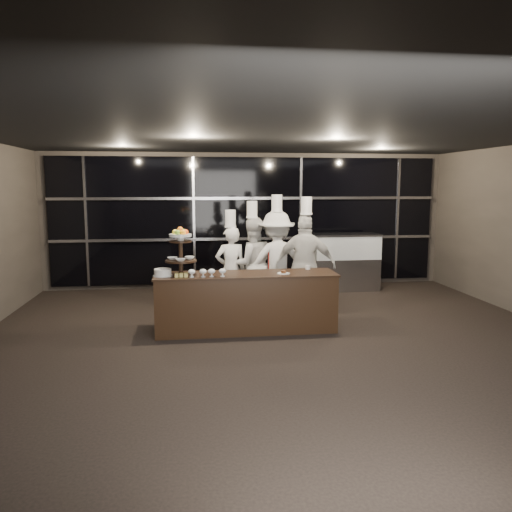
{
  "coord_description": "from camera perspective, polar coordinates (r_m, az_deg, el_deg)",
  "views": [
    {
      "loc": [
        -1.26,
        -6.16,
        2.29
      ],
      "look_at": [
        -0.23,
        1.77,
        1.15
      ],
      "focal_mm": 35.0,
      "sensor_mm": 36.0,
      "label": 1
    }
  ],
  "objects": [
    {
      "name": "display_stand",
      "position": [
        7.69,
        -8.61,
        0.92
      ],
      "size": [
        0.48,
        0.48,
        0.74
      ],
      "color": "black",
      "rests_on": "buffet_counter"
    },
    {
      "name": "pastry_squares",
      "position": [
        7.59,
        -8.53,
        -2.17
      ],
      "size": [
        0.2,
        0.13,
        0.05
      ],
      "color": "#D9CC6A",
      "rests_on": "buffet_counter"
    },
    {
      "name": "layer_cake",
      "position": [
        7.71,
        -10.61,
        -1.86
      ],
      "size": [
        0.3,
        0.3,
        0.11
      ],
      "color": "white",
      "rests_on": "buffet_counter"
    },
    {
      "name": "chef_b",
      "position": [
        9.1,
        -0.45,
        -0.88
      ],
      "size": [
        0.92,
        0.76,
        2.01
      ],
      "color": "silver",
      "rests_on": "ground"
    },
    {
      "name": "chef_a",
      "position": [
        8.98,
        -2.9,
        -1.38
      ],
      "size": [
        0.63,
        0.47,
        1.86
      ],
      "color": "white",
      "rests_on": "ground"
    },
    {
      "name": "display_case",
      "position": [
        11.1,
        10.14,
        -0.32
      ],
      "size": [
        1.45,
        0.63,
        1.24
      ],
      "color": "#A5A5AA",
      "rests_on": "ground"
    },
    {
      "name": "chef_d",
      "position": [
        8.8,
        5.69,
        -0.95
      ],
      "size": [
        1.13,
        0.73,
        2.09
      ],
      "color": "silver",
      "rests_on": "ground"
    },
    {
      "name": "compotes",
      "position": [
        7.52,
        -5.59,
        -1.78
      ],
      "size": [
        0.57,
        0.11,
        0.12
      ],
      "color": "silver",
      "rests_on": "buffet_counter"
    },
    {
      "name": "small_plate",
      "position": [
        7.78,
        3.15,
        -1.93
      ],
      "size": [
        0.2,
        0.2,
        0.05
      ],
      "color": "white",
      "rests_on": "buffet_counter"
    },
    {
      "name": "chef_cup",
      "position": [
        8.21,
        5.95,
        -1.29
      ],
      "size": [
        0.08,
        0.08,
        0.07
      ],
      "primitive_type": "cylinder",
      "color": "white",
      "rests_on": "buffet_counter"
    },
    {
      "name": "buffet_counter",
      "position": [
        7.89,
        -1.16,
        -5.26
      ],
      "size": [
        2.84,
        0.74,
        0.92
      ],
      "color": "black",
      "rests_on": "ground"
    },
    {
      "name": "window_wall",
      "position": [
        11.2,
        -0.94,
        4.08
      ],
      "size": [
        8.6,
        0.1,
        2.8
      ],
      "color": "black",
      "rests_on": "ground"
    },
    {
      "name": "chef_c",
      "position": [
        9.04,
        2.36,
        -0.61
      ],
      "size": [
        1.23,
        0.77,
        2.12
      ],
      "color": "silver",
      "rests_on": "ground"
    },
    {
      "name": "room",
      "position": [
        6.34,
        4.1,
        0.94
      ],
      "size": [
        10.0,
        10.0,
        10.0
      ],
      "color": "black",
      "rests_on": "ground"
    }
  ]
}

